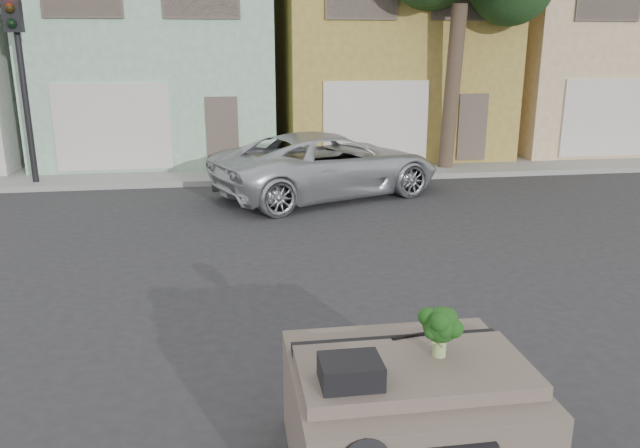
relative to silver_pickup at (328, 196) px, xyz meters
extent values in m
plane|color=#303033|center=(-1.03, -7.47, 0.00)|extent=(120.00, 120.00, 0.00)
cube|color=gray|center=(-1.03, 3.03, 0.07)|extent=(40.00, 3.00, 0.15)
cube|color=#9DC8A9|center=(-4.53, 7.03, 3.77)|extent=(7.20, 8.20, 7.55)
cube|color=#A98D3F|center=(2.97, 7.03, 3.77)|extent=(7.20, 8.20, 7.55)
cube|color=#D8B78B|center=(10.47, 7.03, 3.77)|extent=(7.20, 8.20, 7.55)
imported|color=silver|center=(0.00, 0.00, 0.00)|extent=(6.32, 4.58, 1.60)
cube|color=black|center=(-7.53, 2.03, 2.55)|extent=(0.40, 0.40, 5.10)
cube|color=#1C3D1A|center=(3.97, 2.33, 4.25)|extent=(4.40, 4.00, 8.50)
cube|color=#6B5C51|center=(-1.03, -10.47, 0.56)|extent=(2.00, 1.80, 1.12)
cube|color=black|center=(-1.61, -10.82, 1.22)|extent=(0.48, 0.38, 0.20)
cube|color=black|center=(-0.75, -10.09, 1.13)|extent=(0.69, 0.15, 0.02)
cube|color=#153B10|center=(-0.78, -10.49, 1.34)|extent=(0.50, 0.50, 0.45)
camera|label=1|loc=(-2.50, -15.06, 3.66)|focal=35.00mm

